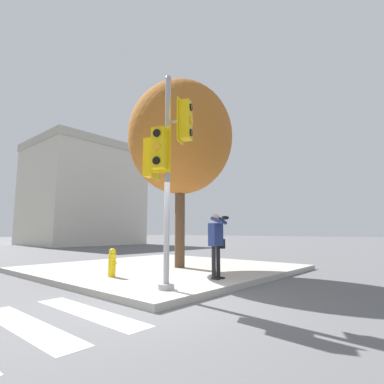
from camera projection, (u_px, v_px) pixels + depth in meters
name	position (u px, v px, depth m)	size (l,w,h in m)	color
ground_plane	(156.00, 304.00, 5.83)	(160.00, 160.00, 0.00)	#5B5B5E
sidewalk_corner	(163.00, 268.00, 10.74)	(8.00, 8.00, 0.16)	#ADA89E
traffic_signal_pole	(166.00, 156.00, 6.75)	(0.94, 1.14, 4.92)	#939399
person_photographer	(216.00, 240.00, 8.03)	(0.58, 0.54, 1.72)	black
street_tree	(180.00, 138.00, 11.01)	(3.80, 3.80, 6.77)	brown
fire_hydrant	(112.00, 263.00, 8.31)	(0.20, 0.26, 0.78)	yellow
building_right	(83.00, 194.00, 32.96)	(10.59, 9.73, 10.84)	beige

